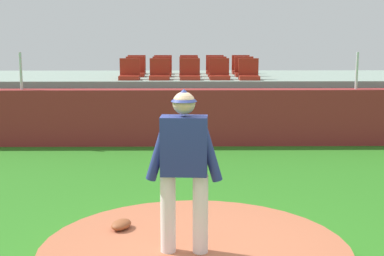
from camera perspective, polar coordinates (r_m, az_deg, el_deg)
name	(u,v)px	position (r m, az deg, el deg)	size (l,w,h in m)	color
pitcher	(184,159)	(5.55, -0.84, -3.29)	(0.80, 0.28, 1.71)	silver
fielding_glove	(121,224)	(6.50, -7.42, -9.99)	(0.30, 0.20, 0.11)	brown
brick_barrier	(190,117)	(12.11, -0.26, 1.14)	(16.68, 0.40, 1.25)	maroon
fence_post_left	(21,71)	(12.52, -17.49, 5.72)	(0.06, 0.06, 0.81)	silver
fence_post_right	(357,71)	(12.58, 16.88, 5.77)	(0.06, 0.06, 0.81)	silver
bleacher_platform	(189,101)	(14.41, -0.34, 2.82)	(16.64, 3.61, 1.38)	gray
stadium_chair_0	(130,73)	(13.13, -6.56, 5.75)	(0.48, 0.44, 0.50)	maroon
stadium_chair_1	(160,73)	(13.07, -3.41, 5.78)	(0.48, 0.44, 0.50)	maroon
stadium_chair_2	(190,73)	(13.05, -0.22, 5.79)	(0.48, 0.44, 0.50)	maroon
stadium_chair_3	(219,73)	(13.10, 2.88, 5.79)	(0.48, 0.44, 0.50)	maroon
stadium_chair_4	(249,73)	(13.11, 5.96, 5.75)	(0.48, 0.44, 0.50)	maroon
stadium_chair_5	(135,70)	(14.03, -5.98, 6.03)	(0.48, 0.44, 0.50)	maroon
stadium_chair_6	(162,70)	(13.97, -3.17, 6.05)	(0.48, 0.44, 0.50)	maroon
stadium_chair_7	(189,70)	(13.92, -0.33, 6.05)	(0.48, 0.44, 0.50)	maroon
stadium_chair_8	(217,70)	(14.00, 2.66, 6.06)	(0.48, 0.44, 0.50)	maroon
stadium_chair_9	(244,70)	(14.06, 5.49, 6.05)	(0.48, 0.44, 0.50)	maroon
stadium_chair_10	(137,68)	(14.92, -5.83, 6.27)	(0.48, 0.44, 0.50)	maroon
stadium_chair_11	(163,68)	(14.85, -3.07, 6.29)	(0.48, 0.44, 0.50)	maroon
stadium_chair_12	(189,68)	(14.85, -0.32, 6.30)	(0.48, 0.44, 0.50)	maroon
stadium_chair_13	(215,68)	(14.88, 2.41, 6.30)	(0.48, 0.44, 0.50)	maroon
stadium_chair_14	(241,68)	(14.93, 5.14, 6.28)	(0.48, 0.44, 0.50)	maroon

